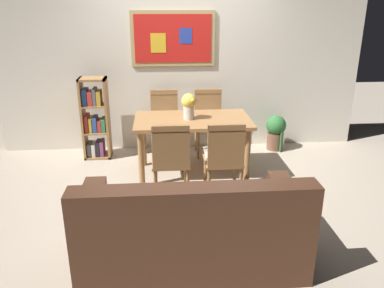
{
  "coord_description": "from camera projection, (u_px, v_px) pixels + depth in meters",
  "views": [
    {
      "loc": [
        -0.29,
        -4.1,
        2.06
      ],
      "look_at": [
        0.02,
        -0.26,
        0.65
      ],
      "focal_mm": 36.31,
      "sensor_mm": 36.0,
      "label": 1
    }
  ],
  "objects": [
    {
      "name": "flower_vase",
      "position": [
        189.0,
        104.0,
        4.64
      ],
      "size": [
        0.19,
        0.19,
        0.31
      ],
      "color": "beige",
      "rests_on": "dining_table"
    },
    {
      "name": "dining_chair_far_right",
      "position": [
        209.0,
        117.0,
        5.48
      ],
      "size": [
        0.4,
        0.41,
        0.91
      ],
      "color": "#9E7042",
      "rests_on": "ground_plane"
    },
    {
      "name": "wall_back_with_painting",
      "position": [
        181.0,
        59.0,
        5.49
      ],
      "size": [
        5.2,
        0.14,
        2.6
      ],
      "color": "silver",
      "rests_on": "ground_plane"
    },
    {
      "name": "ground_plane",
      "position": [
        189.0,
        188.0,
        4.57
      ],
      "size": [
        12.0,
        12.0,
        0.0
      ],
      "primitive_type": "plane",
      "color": "tan"
    },
    {
      "name": "potted_ivy",
      "position": [
        276.0,
        131.0,
        5.68
      ],
      "size": [
        0.29,
        0.29,
        0.51
      ],
      "color": "brown",
      "rests_on": "ground_plane"
    },
    {
      "name": "leather_couch",
      "position": [
        192.0,
        232.0,
        3.14
      ],
      "size": [
        1.8,
        0.84,
        0.84
      ],
      "color": "#472819",
      "rests_on": "ground_plane"
    },
    {
      "name": "dining_chair_near_left",
      "position": [
        171.0,
        157.0,
        4.07
      ],
      "size": [
        0.4,
        0.41,
        0.91
      ],
      "color": "#9E7042",
      "rests_on": "ground_plane"
    },
    {
      "name": "dining_table",
      "position": [
        193.0,
        127.0,
        4.74
      ],
      "size": [
        1.4,
        0.82,
        0.73
      ],
      "color": "#9E7042",
      "rests_on": "ground_plane"
    },
    {
      "name": "bookshelf",
      "position": [
        95.0,
        120.0,
        5.32
      ],
      "size": [
        0.36,
        0.28,
        1.12
      ],
      "color": "#9E7042",
      "rests_on": "ground_plane"
    },
    {
      "name": "dining_chair_far_left",
      "position": [
        165.0,
        118.0,
        5.43
      ],
      "size": [
        0.4,
        0.41,
        0.91
      ],
      "color": "#9E7042",
      "rests_on": "ground_plane"
    },
    {
      "name": "dining_chair_near_right",
      "position": [
        224.0,
        155.0,
        4.1
      ],
      "size": [
        0.4,
        0.41,
        0.91
      ],
      "color": "#9E7042",
      "rests_on": "ground_plane"
    }
  ]
}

